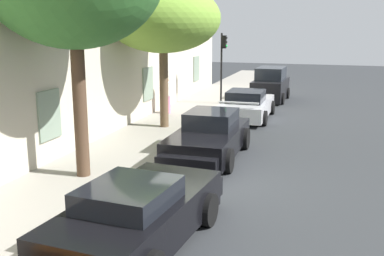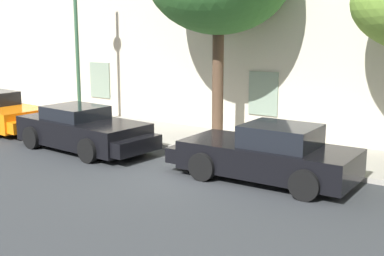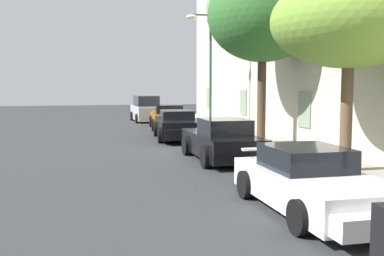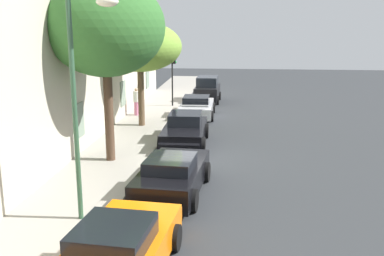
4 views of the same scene
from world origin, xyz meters
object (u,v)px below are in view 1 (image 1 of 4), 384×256
object	(u,v)px
sportscar_white_middle	(208,139)
pedestrian_admiring	(167,95)
hatchback_distant	(270,86)
traffic_light	(223,56)
sportscar_yellow_flank	(142,212)
tree_midblock	(163,19)
sportscar_tail_end	(247,105)

from	to	relation	value
sportscar_white_middle	pedestrian_admiring	xyz separation A→B (m)	(6.30, 3.70, 0.35)
sportscar_white_middle	hatchback_distant	size ratio (longest dim) A/B	1.33
traffic_light	sportscar_yellow_flank	bearing A→B (deg)	-172.21
sportscar_yellow_flank	pedestrian_admiring	size ratio (longest dim) A/B	2.92
hatchback_distant	tree_midblock	xyz separation A→B (m)	(-8.80, 3.14, 3.62)
sportscar_tail_end	traffic_light	xyz separation A→B (m)	(2.79, 1.86, 2.05)
sportscar_tail_end	traffic_light	world-z (taller)	traffic_light
sportscar_white_middle	hatchback_distant	xyz separation A→B (m)	(12.32, -0.34, 0.20)
tree_midblock	sportscar_tail_end	bearing A→B (deg)	-39.01
sportscar_white_middle	sportscar_tail_end	bearing A→B (deg)	-0.06
sportscar_tail_end	pedestrian_admiring	distance (m)	3.79
sportscar_yellow_flank	tree_midblock	bearing A→B (deg)	18.02
hatchback_distant	pedestrian_admiring	size ratio (longest dim) A/B	2.15
hatchback_distant	tree_midblock	distance (m)	10.02
sportscar_tail_end	hatchback_distant	xyz separation A→B (m)	(5.34, -0.33, 0.26)
sportscar_yellow_flank	hatchback_distant	xyz separation A→B (m)	(18.37, -0.03, 0.22)
sportscar_tail_end	hatchback_distant	world-z (taller)	hatchback_distant
sportscar_yellow_flank	tree_midblock	size ratio (longest dim) A/B	0.87
sportscar_yellow_flank	sportscar_tail_end	bearing A→B (deg)	1.33
sportscar_tail_end	hatchback_distant	bearing A→B (deg)	-3.53
sportscar_yellow_flank	tree_midblock	world-z (taller)	tree_midblock
sportscar_yellow_flank	pedestrian_admiring	distance (m)	12.99
hatchback_distant	pedestrian_admiring	world-z (taller)	hatchback_distant
sportscar_yellow_flank	traffic_light	size ratio (longest dim) A/B	1.36
sportscar_tail_end	tree_midblock	bearing A→B (deg)	140.99
sportscar_white_middle	sportscar_tail_end	size ratio (longest dim) A/B	1.01
traffic_light	pedestrian_admiring	world-z (taller)	traffic_light
sportscar_tail_end	pedestrian_admiring	xyz separation A→B (m)	(-0.68, 3.70, 0.41)
sportscar_yellow_flank	sportscar_tail_end	size ratio (longest dim) A/B	1.03
sportscar_yellow_flank	pedestrian_admiring	world-z (taller)	pedestrian_admiring
hatchback_distant	traffic_light	world-z (taller)	traffic_light
pedestrian_admiring	sportscar_white_middle	bearing A→B (deg)	-149.59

